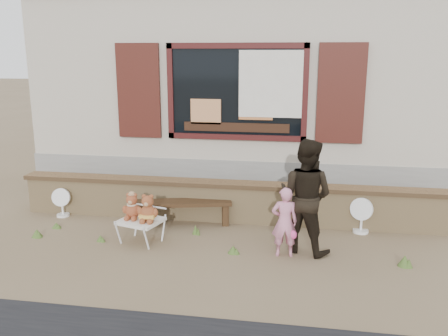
% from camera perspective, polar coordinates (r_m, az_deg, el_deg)
% --- Properties ---
extents(ground, '(80.00, 80.00, 0.00)m').
position_cam_1_polar(ground, '(7.06, -0.80, -9.06)').
color(ground, brown).
rests_on(ground, ground).
extents(shopfront, '(8.04, 5.13, 4.00)m').
position_cam_1_polar(shopfront, '(10.98, 3.35, 9.89)').
color(shopfront, '#AFA28E').
rests_on(shopfront, ground).
extents(brick_wall, '(7.10, 0.36, 0.67)m').
position_cam_1_polar(brick_wall, '(7.87, 0.47, -3.97)').
color(brick_wall, tan).
rests_on(brick_wall, ground).
extents(bench, '(1.61, 0.70, 0.40)m').
position_cam_1_polar(bench, '(7.72, -5.00, -4.75)').
color(bench, '#301F11').
rests_on(bench, ground).
extents(folding_chair, '(0.70, 0.65, 0.36)m').
position_cam_1_polar(folding_chair, '(7.10, -9.99, -6.38)').
color(folding_chair, silver).
rests_on(folding_chair, ground).
extents(teddy_bear_left, '(0.35, 0.32, 0.39)m').
position_cam_1_polar(teddy_bear_left, '(7.10, -10.99, -4.44)').
color(teddy_bear_left, brown).
rests_on(teddy_bear_left, folding_chair).
extents(teddy_bear_right, '(0.36, 0.34, 0.41)m').
position_cam_1_polar(teddy_bear_right, '(6.94, -9.12, -4.71)').
color(teddy_bear_right, brown).
rests_on(teddy_bear_right, folding_chair).
extents(child, '(0.38, 0.28, 0.98)m').
position_cam_1_polar(child, '(6.55, 7.29, -6.46)').
color(child, pink).
rests_on(child, ground).
extents(adult, '(0.97, 0.88, 1.61)m').
position_cam_1_polar(adult, '(6.66, 9.79, -3.34)').
color(adult, black).
rests_on(adult, ground).
extents(fan_left, '(0.32, 0.21, 0.50)m').
position_cam_1_polar(fan_left, '(8.55, -18.91, -3.90)').
color(fan_left, white).
rests_on(fan_left, ground).
extents(fan_right, '(0.37, 0.24, 0.57)m').
position_cam_1_polar(fan_right, '(7.68, 16.24, -5.46)').
color(fan_right, white).
rests_on(fan_right, ground).
extents(grass_tufts, '(5.49, 0.80, 0.15)m').
position_cam_1_polar(grass_tufts, '(6.95, -3.52, -8.91)').
color(grass_tufts, '#466227').
rests_on(grass_tufts, ground).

